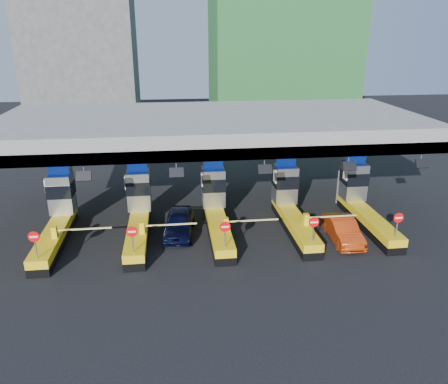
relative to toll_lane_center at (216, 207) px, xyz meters
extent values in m
plane|color=black|center=(0.00, -0.28, -1.40)|extent=(120.00, 120.00, 0.00)
cube|color=slate|center=(0.00, 2.72, 4.85)|extent=(28.00, 12.00, 1.50)
cube|color=#4C4C49|center=(0.00, -2.98, 4.45)|extent=(28.00, 0.60, 0.70)
cube|color=slate|center=(-10.00, 2.72, 1.35)|extent=(1.00, 1.00, 5.50)
cube|color=slate|center=(0.00, 2.72, 1.35)|extent=(1.00, 1.00, 5.50)
cube|color=slate|center=(10.00, 2.72, 1.35)|extent=(1.00, 1.00, 5.50)
cylinder|color=slate|center=(-7.50, -2.98, 3.85)|extent=(0.06, 0.06, 0.50)
cube|color=black|center=(-7.50, -3.18, 3.50)|extent=(0.80, 0.38, 0.54)
cylinder|color=slate|center=(-2.50, -2.98, 3.85)|extent=(0.06, 0.06, 0.50)
cube|color=black|center=(-2.50, -3.18, 3.50)|extent=(0.80, 0.38, 0.54)
cylinder|color=slate|center=(2.50, -2.98, 3.85)|extent=(0.06, 0.06, 0.50)
cube|color=black|center=(2.50, -3.18, 3.50)|extent=(0.80, 0.38, 0.54)
cylinder|color=slate|center=(7.50, -2.98, 3.85)|extent=(0.06, 0.06, 0.50)
cube|color=black|center=(7.50, -3.18, 3.50)|extent=(0.80, 0.38, 0.54)
cylinder|color=slate|center=(12.00, -2.98, 3.85)|extent=(0.06, 0.06, 0.50)
cube|color=black|center=(12.00, -3.18, 3.50)|extent=(0.80, 0.38, 0.54)
cube|color=black|center=(-10.00, -1.28, -1.15)|extent=(1.20, 8.00, 0.50)
cube|color=#E5B70C|center=(-10.00, -1.28, -0.65)|extent=(1.20, 8.00, 0.50)
cube|color=#9EA3A8|center=(-10.00, 1.52, 0.90)|extent=(1.50, 1.50, 2.60)
cube|color=black|center=(-10.00, 1.50, 1.20)|extent=(1.56, 1.56, 0.90)
cube|color=#0C2DBF|center=(-10.00, 1.52, 2.48)|extent=(1.30, 0.35, 0.55)
cube|color=white|center=(-10.80, 1.22, 1.60)|extent=(0.06, 0.70, 0.90)
cylinder|color=slate|center=(-10.00, -4.88, 0.25)|extent=(0.07, 0.07, 1.30)
cylinder|color=red|center=(-10.00, -4.91, 0.85)|extent=(0.60, 0.04, 0.60)
cube|color=white|center=(-10.00, -4.93, 0.85)|extent=(0.42, 0.02, 0.10)
cube|color=#E5B70C|center=(-9.65, -2.48, -0.05)|extent=(0.30, 0.35, 0.70)
cube|color=white|center=(-8.00, -2.48, 0.05)|extent=(3.20, 0.08, 0.08)
cube|color=black|center=(-5.00, -1.28, -1.15)|extent=(1.20, 8.00, 0.50)
cube|color=#E5B70C|center=(-5.00, -1.28, -0.65)|extent=(1.20, 8.00, 0.50)
cube|color=#9EA3A8|center=(-5.00, 1.52, 0.90)|extent=(1.50, 1.50, 2.60)
cube|color=black|center=(-5.00, 1.50, 1.20)|extent=(1.56, 1.56, 0.90)
cube|color=#0C2DBF|center=(-5.00, 1.52, 2.48)|extent=(1.30, 0.35, 0.55)
cube|color=white|center=(-5.80, 1.22, 1.60)|extent=(0.06, 0.70, 0.90)
cylinder|color=slate|center=(-5.00, -4.88, 0.25)|extent=(0.07, 0.07, 1.30)
cylinder|color=red|center=(-5.00, -4.91, 0.85)|extent=(0.60, 0.04, 0.60)
cube|color=white|center=(-5.00, -4.93, 0.85)|extent=(0.42, 0.02, 0.10)
cube|color=#E5B70C|center=(-4.65, -2.48, -0.05)|extent=(0.30, 0.35, 0.70)
cube|color=white|center=(-3.00, -2.48, 0.05)|extent=(3.20, 0.08, 0.08)
cube|color=black|center=(0.00, -1.28, -1.15)|extent=(1.20, 8.00, 0.50)
cube|color=#E5B70C|center=(0.00, -1.28, -0.65)|extent=(1.20, 8.00, 0.50)
cube|color=#9EA3A8|center=(0.00, 1.52, 0.90)|extent=(1.50, 1.50, 2.60)
cube|color=black|center=(0.00, 1.50, 1.20)|extent=(1.56, 1.56, 0.90)
cube|color=#0C2DBF|center=(0.00, 1.52, 2.48)|extent=(1.30, 0.35, 0.55)
cube|color=white|center=(-0.80, 1.22, 1.60)|extent=(0.06, 0.70, 0.90)
cylinder|color=slate|center=(0.00, -4.88, 0.25)|extent=(0.07, 0.07, 1.30)
cylinder|color=red|center=(0.00, -4.91, 0.85)|extent=(0.60, 0.04, 0.60)
cube|color=white|center=(0.00, -4.93, 0.85)|extent=(0.42, 0.02, 0.10)
cube|color=#E5B70C|center=(0.35, -2.48, -0.05)|extent=(0.30, 0.35, 0.70)
cube|color=white|center=(2.00, -2.48, 0.05)|extent=(3.20, 0.08, 0.08)
cube|color=black|center=(5.00, -1.28, -1.15)|extent=(1.20, 8.00, 0.50)
cube|color=#E5B70C|center=(5.00, -1.28, -0.65)|extent=(1.20, 8.00, 0.50)
cube|color=#9EA3A8|center=(5.00, 1.52, 0.90)|extent=(1.50, 1.50, 2.60)
cube|color=black|center=(5.00, 1.50, 1.20)|extent=(1.56, 1.56, 0.90)
cube|color=#0C2DBF|center=(5.00, 1.52, 2.48)|extent=(1.30, 0.35, 0.55)
cube|color=white|center=(4.20, 1.22, 1.60)|extent=(0.06, 0.70, 0.90)
cylinder|color=slate|center=(5.00, -4.88, 0.25)|extent=(0.07, 0.07, 1.30)
cylinder|color=red|center=(5.00, -4.91, 0.85)|extent=(0.60, 0.04, 0.60)
cube|color=white|center=(5.00, -4.93, 0.85)|extent=(0.42, 0.02, 0.10)
cube|color=#E5B70C|center=(5.35, -2.48, -0.05)|extent=(0.30, 0.35, 0.70)
cube|color=white|center=(7.00, -2.48, 0.05)|extent=(3.20, 0.08, 0.08)
cube|color=black|center=(10.00, -1.28, -1.15)|extent=(1.20, 8.00, 0.50)
cube|color=#E5B70C|center=(10.00, -1.28, -0.65)|extent=(1.20, 8.00, 0.50)
cube|color=#9EA3A8|center=(10.00, 1.52, 0.90)|extent=(1.50, 1.50, 2.60)
cube|color=black|center=(10.00, 1.50, 1.20)|extent=(1.56, 1.56, 0.90)
cube|color=#0C2DBF|center=(10.00, 1.52, 2.48)|extent=(1.30, 0.35, 0.55)
cube|color=white|center=(9.20, 1.22, 1.60)|extent=(0.06, 0.70, 0.90)
cylinder|color=slate|center=(10.00, -4.88, 0.25)|extent=(0.07, 0.07, 1.30)
cylinder|color=red|center=(10.00, -4.91, 0.85)|extent=(0.60, 0.04, 0.60)
cube|color=white|center=(10.00, -4.93, 0.85)|extent=(0.42, 0.02, 0.10)
cube|color=#E5B70C|center=(10.35, -2.48, -0.05)|extent=(0.30, 0.35, 0.70)
cube|color=white|center=(12.00, -2.48, 0.05)|extent=(3.20, 0.08, 0.08)
cube|color=#1E5926|center=(12.00, 31.72, 12.60)|extent=(18.00, 12.00, 28.00)
cube|color=#4C4C49|center=(-14.00, 35.72, 7.60)|extent=(14.00, 10.00, 18.00)
imported|color=black|center=(-2.45, -0.83, -0.62)|extent=(2.34, 4.74, 1.55)
imported|color=#B2340D|center=(7.58, -2.95, -0.68)|extent=(1.69, 4.39, 1.43)
camera|label=1|loc=(-2.72, -26.37, 10.83)|focal=35.00mm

